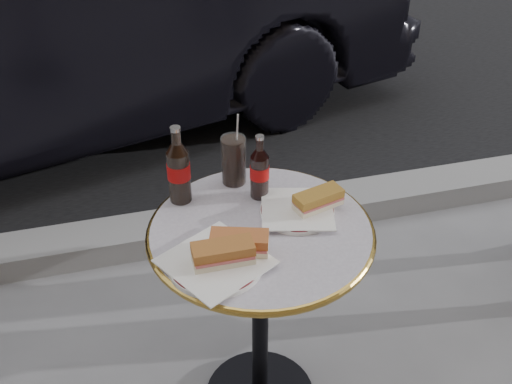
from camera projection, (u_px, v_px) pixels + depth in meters
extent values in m
cube|color=gray|center=(207.00, 226.00, 2.84)|extent=(40.00, 0.20, 0.12)
cylinder|color=white|center=(216.00, 264.00, 1.61)|extent=(0.31, 0.31, 0.01)
cylinder|color=white|center=(297.00, 211.00, 1.79)|extent=(0.28, 0.28, 0.01)
cube|color=#A15E29|center=(223.00, 254.00, 1.59)|extent=(0.15, 0.07, 0.05)
cube|color=#AF5A2C|center=(239.00, 244.00, 1.62)|extent=(0.16, 0.11, 0.05)
cube|color=olive|center=(318.00, 201.00, 1.78)|extent=(0.15, 0.10, 0.05)
cylinder|color=black|center=(234.00, 160.00, 1.87)|extent=(0.10, 0.10, 0.15)
imported|color=black|center=(23.00, 14.00, 3.24)|extent=(2.43, 4.33, 1.35)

